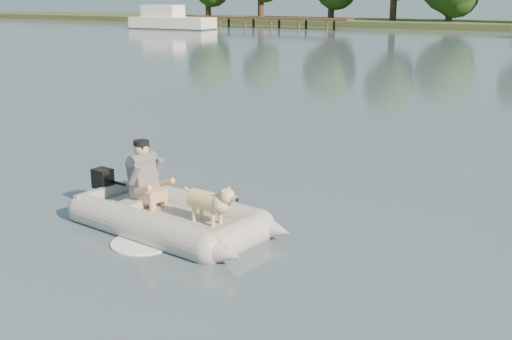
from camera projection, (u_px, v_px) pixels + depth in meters
The scene contains 7 objects.
water at pixel (177, 242), 9.15m from camera, with size 160.00×160.00×0.00m, color slate.
dock at pixel (266, 22), 65.00m from camera, with size 18.00×2.00×1.04m, color #4C331E, non-canonical shape.
dinghy at pixel (173, 192), 9.50m from camera, with size 4.53×3.14×1.34m, color #9F9F9A, non-canonical shape.
man at pixel (144, 172), 9.89m from camera, with size 0.70×0.60×1.04m, color #57585B, non-canonical shape.
dog at pixel (207, 204), 9.18m from camera, with size 0.90×0.32×0.60m, color #D3BF7A, non-canonical shape.
outboard_motor at pixel (104, 190), 10.52m from camera, with size 0.40×0.28×0.76m, color black, non-canonical shape.
cabin_cruiser at pixel (172, 17), 62.20m from camera, with size 8.78×3.14×2.72m, color white, non-canonical shape.
Camera 1 is at (5.09, -6.95, 3.43)m, focal length 45.00 mm.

